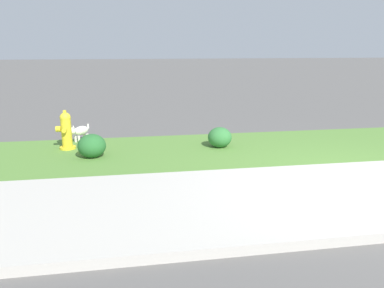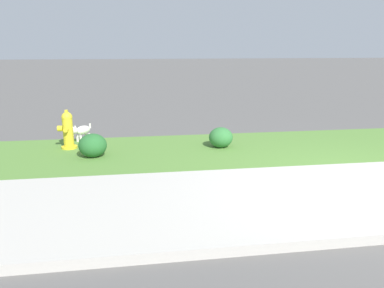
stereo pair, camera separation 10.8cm
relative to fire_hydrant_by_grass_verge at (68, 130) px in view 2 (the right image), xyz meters
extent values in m
plane|color=#5B5956|center=(4.85, -3.14, -0.39)|extent=(120.00, 120.00, 0.00)
cube|color=#BCB7AD|center=(4.85, -3.14, -0.39)|extent=(18.00, 2.55, 0.01)
cube|color=#568438|center=(4.85, -0.52, -0.39)|extent=(18.00, 2.69, 0.01)
cylinder|color=yellow|center=(0.00, 0.00, -0.37)|extent=(0.32, 0.32, 0.05)
cylinder|color=yellow|center=(0.00, 0.00, -0.04)|extent=(0.21, 0.21, 0.61)
sphere|color=yellow|center=(0.00, 0.00, 0.27)|extent=(0.22, 0.22, 0.22)
cube|color=yellow|center=(0.00, 0.00, 0.39)|extent=(0.06, 0.06, 0.06)
cylinder|color=yellow|center=(-0.01, -0.15, 0.03)|extent=(0.10, 0.10, 0.09)
cylinder|color=yellow|center=(0.02, 0.15, 0.03)|extent=(0.10, 0.10, 0.09)
cylinder|color=yellow|center=(-0.15, 0.01, 0.03)|extent=(0.11, 0.13, 0.12)
ellipsoid|color=silver|center=(0.22, 0.60, -0.14)|extent=(0.40, 0.43, 0.19)
sphere|color=silver|center=(0.06, 0.42, -0.11)|extent=(0.15, 0.15, 0.15)
sphere|color=black|center=(0.02, 0.36, -0.12)|extent=(0.03, 0.03, 0.03)
cone|color=silver|center=(0.09, 0.39, -0.01)|extent=(0.08, 0.08, 0.07)
cone|color=silver|center=(0.03, 0.44, -0.01)|extent=(0.08, 0.08, 0.07)
cylinder|color=silver|center=(0.18, 0.47, -0.32)|extent=(0.05, 0.05, 0.16)
cylinder|color=silver|center=(0.10, 0.54, -0.32)|extent=(0.05, 0.05, 0.16)
cylinder|color=silver|center=(0.34, 0.67, -0.32)|extent=(0.05, 0.05, 0.16)
cylinder|color=silver|center=(0.26, 0.73, -0.32)|extent=(0.05, 0.05, 0.16)
cylinder|color=silver|center=(0.36, 0.77, -0.08)|extent=(0.04, 0.04, 0.11)
ellipsoid|color=#28662D|center=(0.57, -0.71, -0.17)|extent=(0.53, 0.53, 0.45)
ellipsoid|color=#337538|center=(3.16, -0.38, -0.18)|extent=(0.50, 0.50, 0.43)
camera|label=1|loc=(1.32, -7.83, 1.68)|focal=35.00mm
camera|label=2|loc=(1.42, -7.85, 1.68)|focal=35.00mm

